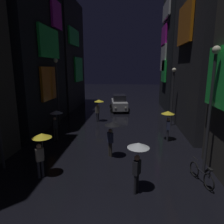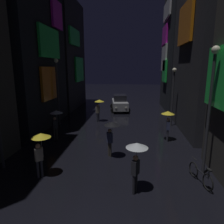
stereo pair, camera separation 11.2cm
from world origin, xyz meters
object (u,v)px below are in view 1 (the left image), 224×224
(bicycle_parked_at_storefront, at_px, (201,175))
(streetlamp_right_far, at_px, (173,90))
(pedestrian_far_right_clear, at_px, (56,117))
(pedestrian_foreground_right_black, at_px, (112,129))
(pedestrian_foreground_left_yellow, at_px, (41,143))
(streetlamp_right_near, at_px, (211,99))
(car_distant, at_px, (119,103))
(pedestrian_midstreet_centre_yellow, at_px, (168,118))
(streetlamp_left_far, at_px, (57,85))
(pedestrian_near_crossing_clear, at_px, (138,154))
(pedestrian_midstreet_left_yellow, at_px, (99,104))

(bicycle_parked_at_storefront, relative_size, streetlamp_right_far, 0.35)
(pedestrian_far_right_clear, xyz_separation_m, pedestrian_foreground_right_black, (4.19, -2.52, 0.00))
(pedestrian_foreground_left_yellow, relative_size, streetlamp_right_near, 0.36)
(streetlamp_right_far, bearing_deg, pedestrian_foreground_right_black, -123.81)
(pedestrian_foreground_left_yellow, bearing_deg, car_distant, 79.97)
(pedestrian_far_right_clear, distance_m, bicycle_parked_at_storefront, 9.76)
(pedestrian_foreground_right_black, distance_m, car_distant, 12.90)
(pedestrian_midstreet_centre_yellow, height_order, streetlamp_right_far, streetlamp_right_far)
(car_distant, relative_size, streetlamp_left_far, 0.74)
(pedestrian_far_right_clear, bearing_deg, pedestrian_near_crossing_clear, -45.84)
(pedestrian_far_right_clear, height_order, pedestrian_midstreet_left_yellow, same)
(pedestrian_midstreet_left_yellow, relative_size, bicycle_parked_at_storefront, 1.19)
(streetlamp_right_far, bearing_deg, pedestrian_midstreet_centre_yellow, -104.51)
(bicycle_parked_at_storefront, xyz_separation_m, car_distant, (-4.55, 15.14, 0.54))
(pedestrian_far_right_clear, distance_m, streetlamp_left_far, 4.38)
(streetlamp_left_far, bearing_deg, pedestrian_foreground_left_yellow, -74.82)
(bicycle_parked_at_storefront, distance_m, streetlamp_right_far, 9.59)
(pedestrian_midstreet_centre_yellow, bearing_deg, pedestrian_foreground_left_yellow, -140.69)
(pedestrian_foreground_right_black, distance_m, pedestrian_foreground_left_yellow, 3.87)
(pedestrian_foreground_left_yellow, distance_m, streetlamp_left_far, 9.18)
(pedestrian_midstreet_left_yellow, relative_size, streetlamp_right_near, 0.36)
(streetlamp_left_far, xyz_separation_m, streetlamp_right_near, (10.00, -7.67, 0.07))
(car_distant, bearing_deg, streetlamp_left_far, -127.35)
(pedestrian_foreground_right_black, bearing_deg, car_distant, 91.47)
(pedestrian_midstreet_left_yellow, height_order, streetlamp_right_near, streetlamp_right_near)
(pedestrian_foreground_left_yellow, xyz_separation_m, streetlamp_left_far, (-2.35, 8.66, 1.95))
(pedestrian_far_right_clear, bearing_deg, streetlamp_right_far, 26.42)
(bicycle_parked_at_storefront, height_order, streetlamp_left_far, streetlamp_left_far)
(pedestrian_foreground_left_yellow, relative_size, streetlamp_left_far, 0.36)
(pedestrian_far_right_clear, distance_m, car_distant, 11.07)
(pedestrian_midstreet_centre_yellow, height_order, streetlamp_right_near, streetlamp_right_near)
(pedestrian_midstreet_centre_yellow, relative_size, pedestrian_foreground_right_black, 1.00)
(car_distant, distance_m, streetlamp_right_near, 15.38)
(pedestrian_midstreet_left_yellow, xyz_separation_m, pedestrian_foreground_left_yellow, (-1.04, -10.10, 0.00))
(bicycle_parked_at_storefront, bearing_deg, pedestrian_foreground_right_black, 151.75)
(pedestrian_near_crossing_clear, distance_m, streetlamp_left_far, 11.75)
(pedestrian_midstreet_centre_yellow, bearing_deg, pedestrian_far_right_clear, -176.22)
(streetlamp_left_far, bearing_deg, car_distant, 52.65)
(pedestrian_foreground_right_black, distance_m, streetlamp_left_far, 8.48)
(pedestrian_midstreet_centre_yellow, xyz_separation_m, pedestrian_foreground_left_yellow, (-6.65, -5.44, 0.00))
(pedestrian_midstreet_left_yellow, bearing_deg, car_distant, 72.19)
(pedestrian_far_right_clear, height_order, streetlamp_right_near, streetlamp_right_near)
(pedestrian_near_crossing_clear, xyz_separation_m, bicycle_parked_at_storefront, (2.88, 0.91, -1.28))
(pedestrian_near_crossing_clear, height_order, pedestrian_foreground_left_yellow, same)
(pedestrian_foreground_left_yellow, relative_size, bicycle_parked_at_storefront, 1.19)
(pedestrian_near_crossing_clear, bearing_deg, bicycle_parked_at_storefront, 17.56)
(pedestrian_far_right_clear, height_order, bicycle_parked_at_storefront, pedestrian_far_right_clear)
(pedestrian_midstreet_centre_yellow, height_order, pedestrian_foreground_right_black, same)
(pedestrian_far_right_clear, xyz_separation_m, pedestrian_foreground_left_yellow, (1.16, -4.93, 0.00))
(pedestrian_near_crossing_clear, distance_m, streetlamp_right_far, 10.70)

